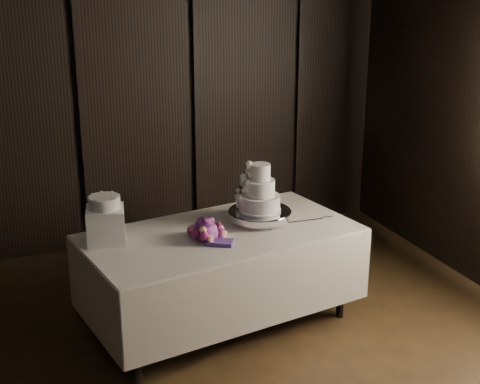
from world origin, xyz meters
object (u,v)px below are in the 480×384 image
(display_table, at_px, (221,274))
(box_pedestal, at_px, (106,225))
(cake_stand, at_px, (260,216))
(bouquet, at_px, (207,230))
(wedding_cake, at_px, (257,193))
(small_cake, at_px, (104,202))

(display_table, distance_m, box_pedestal, 0.95)
(display_table, height_order, box_pedestal, box_pedestal)
(cake_stand, height_order, bouquet, bouquet)
(wedding_cake, bearing_deg, box_pedestal, -162.94)
(cake_stand, bearing_deg, display_table, -165.25)
(bouquet, bearing_deg, wedding_cake, 21.22)
(cake_stand, height_order, box_pedestal, box_pedestal)
(display_table, distance_m, wedding_cake, 0.66)
(wedding_cake, height_order, small_cake, wedding_cake)
(wedding_cake, xyz_separation_m, small_cake, (-1.13, 0.03, 0.06))
(display_table, bearing_deg, cake_stand, 4.42)
(cake_stand, bearing_deg, small_cake, 179.33)
(cake_stand, xyz_separation_m, box_pedestal, (-1.16, 0.01, 0.08))
(display_table, height_order, bouquet, bouquet)
(small_cake, bearing_deg, box_pedestal, 180.00)
(wedding_cake, height_order, box_pedestal, wedding_cake)
(display_table, xyz_separation_m, wedding_cake, (0.32, 0.08, 0.58))
(display_table, bearing_deg, small_cake, 162.39)
(display_table, distance_m, cake_stand, 0.53)
(box_pedestal, bearing_deg, cake_stand, -0.67)
(cake_stand, relative_size, bouquet, 1.19)
(cake_stand, distance_m, small_cake, 1.19)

